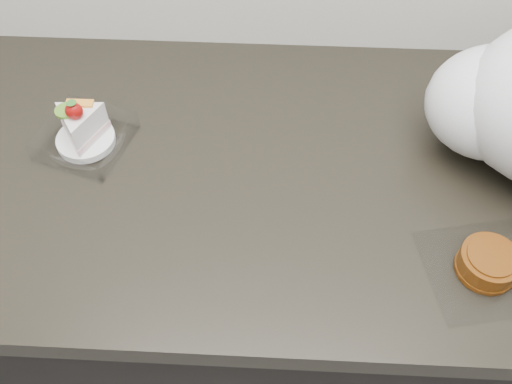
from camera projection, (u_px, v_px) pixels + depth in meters
name	position (u px, v px, depth m)	size (l,w,h in m)	color
counter	(264.00, 295.00, 1.28)	(2.04, 0.64, 0.90)	black
cake_tray	(83.00, 133.00, 0.93)	(0.16, 0.16, 0.10)	white
mooncake_wrap	(488.00, 264.00, 0.79)	(0.19, 0.18, 0.04)	white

